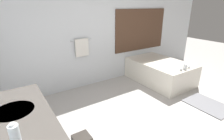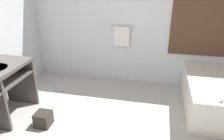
{
  "view_description": "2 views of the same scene",
  "coord_description": "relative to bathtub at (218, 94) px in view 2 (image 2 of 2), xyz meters",
  "views": [
    {
      "loc": [
        -1.87,
        -1.45,
        1.89
      ],
      "look_at": [
        -0.25,
        0.99,
        0.79
      ],
      "focal_mm": 28.0,
      "sensor_mm": 36.0,
      "label": 1
    },
    {
      "loc": [
        0.44,
        -2.1,
        2.12
      ],
      "look_at": [
        -0.23,
        0.94,
        0.76
      ],
      "focal_mm": 35.0,
      "sensor_mm": 36.0,
      "label": 2
    }
  ],
  "objects": [
    {
      "name": "waste_bin",
      "position": [
        -2.66,
        -1.04,
        -0.18
      ],
      "size": [
        0.23,
        0.23,
        0.22
      ],
      "color": "#2D2823",
      "rests_on": "ground_plane"
    },
    {
      "name": "bathtub",
      "position": [
        0.0,
        0.0,
        0.0
      ],
      "size": [
        1.04,
        1.6,
        0.66
      ],
      "color": "silver",
      "rests_on": "ground_plane"
    },
    {
      "name": "wall_back_with_blinds",
      "position": [
        -1.44,
        0.84,
        1.05
      ],
      "size": [
        7.4,
        0.13,
        2.7
      ],
      "color": "silver",
      "rests_on": "ground_plane"
    }
  ]
}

